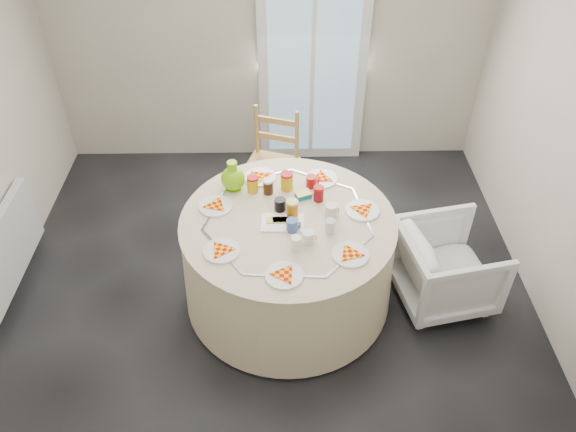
{
  "coord_description": "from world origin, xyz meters",
  "views": [
    {
      "loc": [
        0.09,
        -2.86,
        3.27
      ],
      "look_at": [
        0.14,
        0.04,
        0.8
      ],
      "focal_mm": 35.0,
      "sensor_mm": 36.0,
      "label": 1
    }
  ],
  "objects_px": {
    "green_pitcher": "(233,177)",
    "radiator": "(8,248)",
    "wooden_chair": "(271,166)",
    "armchair": "(448,259)",
    "table": "(288,260)"
  },
  "relations": [
    {
      "from": "armchair",
      "to": "green_pitcher",
      "type": "relative_size",
      "value": 3.01
    },
    {
      "from": "radiator",
      "to": "green_pitcher",
      "type": "relative_size",
      "value": 4.39
    },
    {
      "from": "wooden_chair",
      "to": "radiator",
      "type": "bearing_deg",
      "value": -137.05
    },
    {
      "from": "green_pitcher",
      "to": "radiator",
      "type": "bearing_deg",
      "value": -148.94
    },
    {
      "from": "radiator",
      "to": "armchair",
      "type": "bearing_deg",
      "value": -3.2
    },
    {
      "from": "radiator",
      "to": "wooden_chair",
      "type": "xyz_separation_m",
      "value": [
        1.95,
        0.89,
        0.09
      ]
    },
    {
      "from": "radiator",
      "to": "armchair",
      "type": "distance_m",
      "value": 3.25
    },
    {
      "from": "radiator",
      "to": "green_pitcher",
      "type": "distance_m",
      "value": 1.77
    },
    {
      "from": "armchair",
      "to": "green_pitcher",
      "type": "height_order",
      "value": "green_pitcher"
    },
    {
      "from": "radiator",
      "to": "armchair",
      "type": "xyz_separation_m",
      "value": [
        3.25,
        -0.18,
        0.01
      ]
    },
    {
      "from": "table",
      "to": "armchair",
      "type": "relative_size",
      "value": 2.24
    },
    {
      "from": "table",
      "to": "armchair",
      "type": "distance_m",
      "value": 1.17
    },
    {
      "from": "wooden_chair",
      "to": "green_pitcher",
      "type": "relative_size",
      "value": 4.14
    },
    {
      "from": "wooden_chair",
      "to": "armchair",
      "type": "height_order",
      "value": "wooden_chair"
    },
    {
      "from": "radiator",
      "to": "wooden_chair",
      "type": "relative_size",
      "value": 1.06
    }
  ]
}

